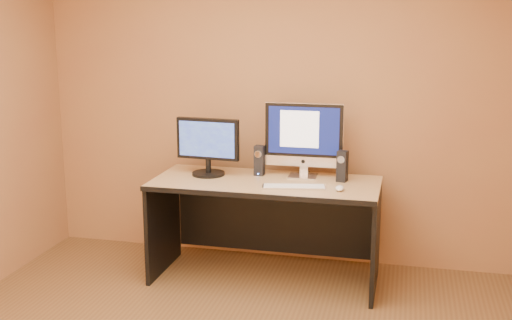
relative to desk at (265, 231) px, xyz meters
name	(u,v)px	position (x,y,z in m)	size (l,w,h in m)	color
walls	(201,159)	(-0.04, -1.46, 0.90)	(4.00, 4.00, 2.60)	olive
desk	(265,231)	(0.00, 0.00, 0.00)	(1.75, 0.76, 0.81)	tan
imac	(303,140)	(0.26, 0.20, 0.70)	(0.62, 0.23, 0.60)	silver
second_monitor	(208,147)	(-0.49, 0.09, 0.63)	(0.52, 0.26, 0.46)	black
speaker_left	(259,160)	(-0.09, 0.18, 0.52)	(0.07, 0.08, 0.24)	black
speaker_right	(342,166)	(0.58, 0.13, 0.52)	(0.07, 0.08, 0.24)	black
keyboard	(294,187)	(0.25, -0.15, 0.41)	(0.47, 0.13, 0.02)	silver
mouse	(340,188)	(0.59, -0.14, 0.42)	(0.06, 0.11, 0.04)	white
cable_a	(309,175)	(0.30, 0.25, 0.41)	(0.01, 0.01, 0.24)	black
cable_b	(303,174)	(0.25, 0.29, 0.41)	(0.01, 0.01, 0.20)	black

